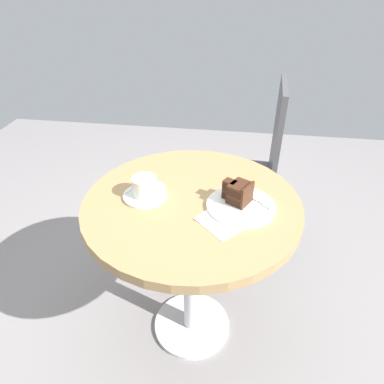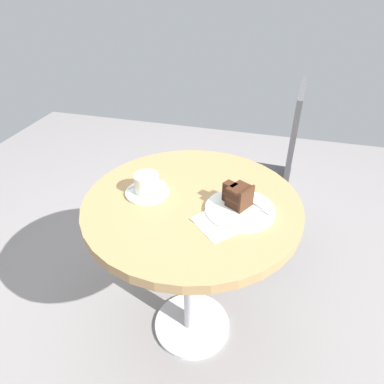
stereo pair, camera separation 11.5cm
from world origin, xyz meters
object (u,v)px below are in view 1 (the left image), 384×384
fork (259,201)px  cafe_chair (256,161)px  coffee_cup (145,187)px  teaspoon (141,185)px  cake_plate (241,206)px  saucer (145,195)px  napkin (222,220)px  cake_slice (238,193)px

fork → cafe_chair: size_ratio=0.13×
coffee_cup → cafe_chair: (0.41, 0.61, -0.20)m
teaspoon → cafe_chair: cafe_chair is taller
cake_plate → saucer: bearing=176.5°
fork → napkin: 0.15m
napkin → cake_plate: bearing=54.2°
cake_plate → cafe_chair: bearing=83.0°
cake_slice → cafe_chair: size_ratio=0.11×
napkin → teaspoon: bearing=154.4°
coffee_cup → teaspoon: (-0.03, 0.06, -0.03)m
teaspoon → cafe_chair: (0.44, 0.56, -0.17)m
cake_slice → fork: size_ratio=0.88×
teaspoon → cake_plate: size_ratio=0.38×
fork → napkin: size_ratio=0.63×
cake_slice → teaspoon: bearing=171.5°
saucer → coffee_cup: bearing=-69.5°
teaspoon → napkin: (0.31, -0.15, -0.01)m
cake_plate → cafe_chair: (0.08, 0.62, -0.16)m
saucer → cake_slice: (0.32, -0.00, 0.04)m
napkin → coffee_cup: bearing=161.6°
coffee_cup → fork: (0.39, 0.01, -0.03)m
teaspoon → cake_plate: 0.37m
fork → napkin: fork is taller
coffee_cup → napkin: size_ratio=0.60×
napkin → cafe_chair: (0.13, 0.70, -0.16)m
napkin → cafe_chair: bearing=79.3°
teaspoon → cake_plate: (0.36, -0.07, -0.00)m
cake_slice → saucer: bearing=179.4°
teaspoon → fork: bearing=-61.6°
napkin → saucer: bearing=160.4°
fork → cafe_chair: cafe_chair is taller
coffee_cup → cafe_chair: bearing=56.3°
teaspoon → cake_plate: teaspoon is taller
cake_plate → fork: 0.06m
fork → cake_slice: bearing=-138.5°
saucer → cake_slice: cake_slice is taller
cake_plate → fork: bearing=21.1°
cake_slice → fork: (0.07, 0.01, -0.03)m
coffee_cup → fork: 0.39m
saucer → napkin: (0.28, -0.10, -0.00)m
saucer → teaspoon: (-0.03, 0.05, 0.01)m
teaspoon → cake_slice: 0.36m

